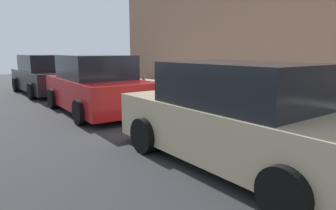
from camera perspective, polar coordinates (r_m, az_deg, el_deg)
ground_plane at (r=8.56m, az=0.50°, el=-2.05°), size 40.00×40.00×0.00m
sidewalk_curb at (r=10.26m, az=11.56°, el=0.19°), size 18.00×5.00×0.14m
suitcase_black_0 at (r=6.76m, az=22.04°, el=-1.60°), size 0.37×0.24×1.09m
suitcase_silver_1 at (r=6.95m, az=18.31°, el=-1.45°), size 0.38×0.27×0.92m
suitcase_olive_2 at (r=7.22m, az=15.20°, el=-0.88°), size 0.35×0.26×0.96m
suitcase_red_3 at (r=7.56m, az=12.58°, el=-0.86°), size 0.37×0.26×0.84m
suitcase_maroon_4 at (r=7.84m, az=9.72°, el=0.10°), size 0.40×0.23×0.90m
suitcase_teal_5 at (r=8.17m, az=6.82°, el=0.26°), size 0.42×0.24×0.82m
suitcase_navy_6 at (r=8.63m, az=4.62°, el=0.68°), size 0.49×0.29×0.74m
suitcase_black_7 at (r=9.07m, az=2.52°, el=1.42°), size 0.41×0.20×0.64m
suitcase_silver_8 at (r=9.44m, az=0.39°, el=1.53°), size 0.39×0.24×0.56m
fire_hydrant at (r=9.97m, az=-2.24°, el=2.85°), size 0.39×0.21×0.77m
bollard_post at (r=10.31m, az=-4.58°, el=3.19°), size 0.11×0.11×0.85m
parked_car_beige_0 at (r=4.91m, az=13.47°, el=-2.45°), size 4.57×2.10×1.65m
parked_car_red_1 at (r=9.24m, az=-13.46°, el=3.54°), size 4.37×2.31×1.70m
parked_car_charcoal_2 at (r=14.08m, az=-22.17°, el=5.22°), size 4.65×2.13×1.65m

